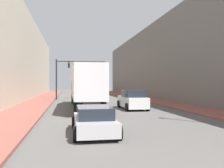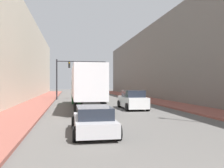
% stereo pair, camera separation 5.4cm
% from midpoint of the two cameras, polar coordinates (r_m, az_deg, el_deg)
% --- Properties ---
extents(sidewalk_right, '(3.38, 80.00, 0.15)m').
position_cam_midpoint_polar(sidewalk_right, '(34.29, 9.30, -3.71)').
color(sidewalk_right, brown).
rests_on(sidewalk_right, ground).
extents(sidewalk_left, '(3.38, 80.00, 0.15)m').
position_cam_midpoint_polar(sidewalk_left, '(32.59, -16.13, -3.91)').
color(sidewalk_left, brown).
rests_on(sidewalk_left, ground).
extents(building_right, '(6.00, 80.00, 11.81)m').
position_cam_midpoint_polar(building_right, '(36.19, 16.37, 5.73)').
color(building_right, '#66605B').
rests_on(building_right, ground).
extents(building_left, '(6.00, 80.00, 12.25)m').
position_cam_midpoint_polar(building_left, '(33.56, -24.17, 6.55)').
color(building_left, '#BCB29E').
rests_on(building_left, ground).
extents(semi_truck, '(2.42, 14.51, 3.84)m').
position_cam_midpoint_polar(semi_truck, '(24.24, -6.14, -0.32)').
color(semi_truck, silver).
rests_on(semi_truck, ground).
extents(sedan_car, '(2.02, 4.36, 1.30)m').
position_cam_midpoint_polar(sedan_car, '(11.91, -4.11, -8.33)').
color(sedan_car, '#B7B7BC').
rests_on(sedan_car, ground).
extents(suv_car, '(2.08, 4.80, 1.75)m').
position_cam_midpoint_polar(suv_car, '(23.17, 4.80, -3.68)').
color(suv_car, silver).
rests_on(suv_car, ground).
extents(traffic_signal_gantry, '(7.34, 0.35, 5.93)m').
position_cam_midpoint_polar(traffic_signal_gantry, '(37.50, -9.31, 3.08)').
color(traffic_signal_gantry, black).
rests_on(traffic_signal_gantry, ground).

